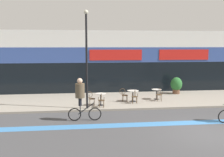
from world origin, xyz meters
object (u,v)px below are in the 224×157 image
Objects in this scene: cafe_chair_1_near at (135,96)px; cafe_chair_0_side at (91,97)px; bistro_table_0 at (101,97)px; cafe_chair_0_near at (101,99)px; cafe_chair_2_near at (159,94)px; cyclist_1 at (81,95)px; bistro_table_2 at (157,92)px; cafe_chair_1_side at (124,94)px; bistro_table_1 at (133,94)px; lamp_post at (87,53)px; planter_pot at (176,85)px.

cafe_chair_0_side is at bearing 99.78° from cafe_chair_1_near.
cafe_chair_0_near reaches higher than bistro_table_0.
cyclist_1 is (-5.27, -3.60, 0.69)m from cafe_chair_2_near.
cafe_chair_1_side is (-2.41, -0.50, 0.01)m from bistro_table_2.
cafe_chair_0_side is 1.00× the size of cafe_chair_2_near.
bistro_table_1 is 0.63m from cafe_chair_1_side.
cafe_chair_1_near is (-1.79, -1.12, 0.01)m from bistro_table_2.
cafe_chair_2_near is at bearing 11.05° from cafe_chair_0_side.
cyclist_1 is at bearing 136.62° from cafe_chair_1_near.
cyclist_1 is (-1.23, -2.85, 0.67)m from bistro_table_0.
bistro_table_2 is 0.12× the size of lamp_post.
bistro_table_1 is at bearing 48.60° from cyclist_1.
cafe_chair_1_near is at bearing 6.44° from bistro_table_0.
bistro_table_1 is at bearing -48.05° from cafe_chair_0_near.
cafe_chair_1_near reaches higher than bistro_table_1.
bistro_table_1 is at bearing 18.96° from cafe_chair_0_side.
planter_pot is 9.64m from cyclist_1.
bistro_table_2 is at bearing -55.45° from cafe_chair_0_near.
cafe_chair_0_near is (-4.04, -2.00, 0.01)m from bistro_table_2.
cafe_chair_0_side is 0.70× the size of planter_pot.
cafe_chair_0_side is at bearing 79.54° from cyclist_1.
planter_pot is 0.22× the size of lamp_post.
cafe_chair_2_near is at bearing -130.17° from planter_pot.
bistro_table_0 is at bearing -158.63° from bistro_table_1.
bistro_table_2 is 0.79× the size of cafe_chair_1_side.
cafe_chair_2_near is 5.82m from lamp_post.
cyclist_1 is (-0.36, -2.16, -2.09)m from lamp_post.
bistro_table_2 is at bearing -53.24° from cafe_chair_1_near.
cyclist_1 reaches higher than bistro_table_1.
cyclist_1 is at bearing -141.25° from bistro_table_2.
planter_pot is 8.51m from lamp_post.
bistro_table_2 is 0.79× the size of cafe_chair_0_near.
bistro_table_0 is at bearing -161.21° from bistro_table_2.
lamp_post is 2.60× the size of cyclist_1.
cafe_chair_0_near is 2.41m from cafe_chair_1_near.
cyclist_1 is (-1.22, -2.23, 0.69)m from cafe_chair_0_near.
cafe_chair_0_near and cafe_chair_0_side have the same top height.
cafe_chair_2_near is (4.04, 1.37, 0.00)m from cafe_chair_0_near.
planter_pot is (6.80, 3.28, 0.17)m from cafe_chair_0_side.
cafe_chair_0_side is at bearing -154.23° from planter_pot.
bistro_table_2 is at bearing 22.83° from lamp_post.
cyclist_1 reaches higher than cafe_chair_2_near.
cafe_chair_1_near is 1.86m from cafe_chair_2_near.
cafe_chair_1_near is (2.25, 0.88, 0.00)m from cafe_chair_0_near.
planter_pot reaches higher than bistro_table_2.
cafe_chair_1_near is 1.00× the size of cafe_chair_1_side.
lamp_post reaches higher than cafe_chair_2_near.
cafe_chair_1_side is at bearing 28.41° from bistro_table_0.
bistro_table_2 is 0.63m from cafe_chair_2_near.
cyclist_1 is (-0.61, -2.86, 0.69)m from cafe_chair_0_side.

